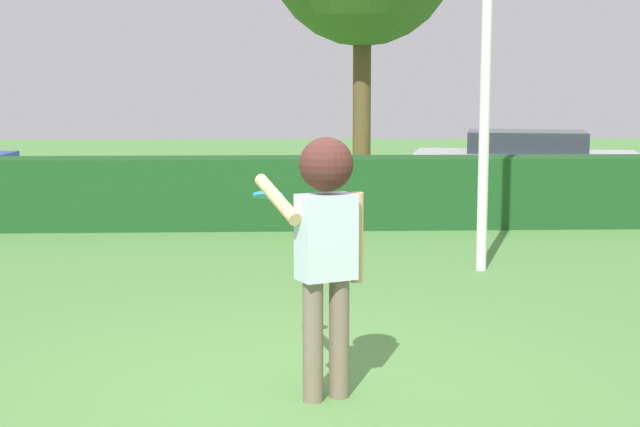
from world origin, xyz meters
TOP-DOWN VIEW (x-y plane):
  - ground_plane at (0.00, 0.00)m, footprint 60.00×60.00m
  - person at (0.23, -0.17)m, footprint 0.75×0.64m
  - frisbee at (-0.16, 0.57)m, footprint 0.23×0.23m
  - hedge_row at (0.00, 7.60)m, footprint 23.13×0.90m
  - parked_car_silver at (4.64, 11.36)m, footprint 4.47×2.60m

SIDE VIEW (x-z plane):
  - ground_plane at x=0.00m, z-range 0.00..0.00m
  - hedge_row at x=0.00m, z-range 0.00..1.05m
  - parked_car_silver at x=4.64m, z-range 0.06..1.31m
  - person at x=0.23m, z-range 0.27..2.07m
  - frisbee at x=-0.16m, z-range 1.28..1.37m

